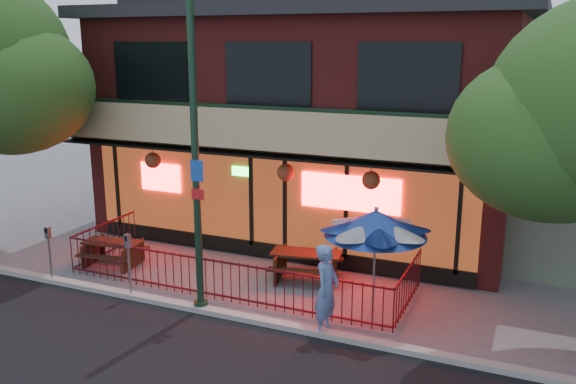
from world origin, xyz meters
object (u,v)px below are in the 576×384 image
picnic_table_left (113,249)px  parking_meter_near (129,255)px  pedestrian (327,290)px  parking_meter_far (49,245)px  street_light (196,171)px  patio_umbrella (376,223)px  picnic_table_right (306,262)px

picnic_table_left → parking_meter_near: (1.76, -1.56, 0.61)m
picnic_table_left → pedestrian: (6.54, -1.43, 0.52)m
pedestrian → parking_meter_far: bearing=94.7°
street_light → picnic_table_left: bearing=157.7°
street_light → pedestrian: 3.67m
parking_meter_far → picnic_table_left: bearing=67.6°
street_light → parking_meter_far: 4.77m
patio_umbrella → pedestrian: bearing=-119.7°
patio_umbrella → parking_meter_near: size_ratio=1.60×
picnic_table_left → patio_umbrella: patio_umbrella is taller
picnic_table_right → parking_meter_far: parking_meter_far is taller
pedestrian → parking_meter_far: size_ratio=1.33×
picnic_table_right → parking_meter_far: size_ratio=1.35×
pedestrian → parking_meter_far: (-7.18, -0.13, 0.01)m
street_light → picnic_table_right: size_ratio=3.63×
picnic_table_left → picnic_table_right: picnic_table_right is taller
street_light → parking_meter_far: (-4.24, -0.08, -2.18)m
picnic_table_right → parking_meter_far: (-5.75, -2.62, 0.48)m
street_light → picnic_table_left: size_ratio=4.14×
street_light → picnic_table_left: (-3.60, 1.48, -2.72)m
parking_meter_near → street_light: bearing=2.4°
pedestrian → parking_meter_near: size_ratio=1.23×
picnic_table_left → street_light: bearing=-22.3°
patio_umbrella → parking_meter_far: 8.03m
pedestrian → parking_meter_near: 4.79m
street_light → picnic_table_left: 4.75m
patio_umbrella → pedestrian: 1.76m
picnic_table_left → picnic_table_right: size_ratio=0.88×
street_light → picnic_table_right: bearing=59.2°
picnic_table_left → picnic_table_right: (5.11, 1.06, 0.05)m
street_light → patio_umbrella: street_light is taller
picnic_table_left → parking_meter_near: 2.43m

